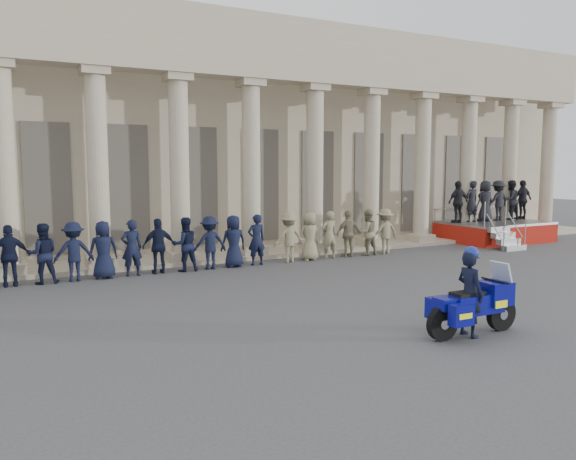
{
  "coord_description": "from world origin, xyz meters",
  "views": [
    {
      "loc": [
        -6.8,
        -10.23,
        3.27
      ],
      "look_at": [
        0.11,
        2.92,
        1.6
      ],
      "focal_mm": 35.0,
      "sensor_mm": 36.0,
      "label": 1
    }
  ],
  "objects": [
    {
      "name": "ground",
      "position": [
        0.0,
        0.0,
        0.0
      ],
      "size": [
        90.0,
        90.0,
        0.0
      ],
      "primitive_type": "plane",
      "color": "#3F3F41",
      "rests_on": "ground"
    },
    {
      "name": "building",
      "position": [
        -0.0,
        14.74,
        4.52
      ],
      "size": [
        40.0,
        12.5,
        9.0
      ],
      "color": "tan",
      "rests_on": "ground"
    },
    {
      "name": "officer_rank",
      "position": [
        -2.21,
        6.72,
        0.85
      ],
      "size": [
        17.9,
        0.65,
        1.71
      ],
      "color": "black",
      "rests_on": "ground"
    },
    {
      "name": "reviewing_stand",
      "position": [
        12.88,
        7.47,
        1.5
      ],
      "size": [
        5.05,
        4.16,
        2.68
      ],
      "color": "gray",
      "rests_on": "ground"
    },
    {
      "name": "motorcycle",
      "position": [
        1.36,
        -2.46,
        0.61
      ],
      "size": [
        2.19,
        0.9,
        1.41
      ],
      "rotation": [
        0.0,
        0.0,
        -0.02
      ],
      "color": "black",
      "rests_on": "ground"
    },
    {
      "name": "rider",
      "position": [
        1.24,
        -2.46,
        0.88
      ],
      "size": [
        0.42,
        0.62,
        1.77
      ],
      "rotation": [
        0.0,
        0.0,
        1.55
      ],
      "color": "black",
      "rests_on": "ground"
    }
  ]
}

